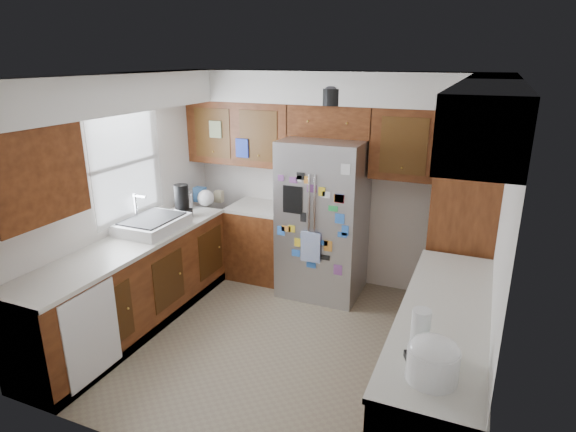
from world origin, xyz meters
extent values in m
plane|color=gray|center=(0.00, 0.00, 0.00)|extent=(3.60, 3.60, 0.00)
cube|color=white|center=(0.00, 1.60, 1.25)|extent=(3.60, 0.04, 2.50)
cube|color=white|center=(-1.80, 0.00, 1.25)|extent=(0.04, 3.20, 2.50)
cube|color=white|center=(1.80, 0.00, 1.25)|extent=(0.04, 3.20, 2.50)
cube|color=white|center=(0.00, -1.60, 1.25)|extent=(3.60, 0.04, 2.50)
cube|color=white|center=(0.00, 0.00, 2.51)|extent=(3.60, 3.20, 0.02)
cube|color=white|center=(0.00, 1.41, 2.33)|extent=(3.60, 0.38, 0.35)
cube|color=white|center=(-1.61, 0.00, 2.33)|extent=(0.38, 3.20, 0.35)
cube|color=white|center=(1.61, 0.00, 2.33)|extent=(0.38, 3.20, 0.35)
cube|color=#411D0C|center=(-1.14, 1.43, 1.77)|extent=(1.33, 0.34, 0.75)
cube|color=#411D0C|center=(1.14, 1.43, 1.77)|extent=(1.33, 0.34, 0.75)
cube|color=#411D0C|center=(-1.63, -1.15, 1.77)|extent=(0.34, 0.85, 0.75)
cube|color=white|center=(-1.79, 0.10, 1.60)|extent=(0.02, 0.90, 1.05)
cube|color=white|center=(-1.75, 0.10, 1.60)|extent=(0.01, 1.02, 1.15)
cube|color=#203BBE|center=(-1.03, 1.24, 1.62)|extent=(0.16, 0.02, 0.22)
cube|color=beige|center=(-1.39, 1.24, 1.82)|extent=(0.16, 0.02, 0.20)
cube|color=#411D0C|center=(-1.50, -0.30, 0.44)|extent=(0.60, 2.60, 0.88)
cube|color=#411D0C|center=(-0.83, 1.30, 0.44)|extent=(0.75, 0.60, 0.88)
cube|color=white|center=(-1.50, -0.30, 0.90)|extent=(0.63, 2.60, 0.04)
cube|color=white|center=(-0.83, 1.30, 0.90)|extent=(0.75, 0.60, 0.04)
cube|color=black|center=(-1.50, -0.30, 0.05)|extent=(0.60, 2.60, 0.10)
cube|color=white|center=(-1.19, -1.15, 0.46)|extent=(0.01, 0.58, 0.80)
cube|color=#411D0C|center=(1.50, -0.47, 0.44)|extent=(0.60, 2.25, 0.88)
cube|color=white|center=(1.50, -0.47, 0.90)|extent=(0.63, 2.25, 0.04)
cube|color=black|center=(1.50, -0.47, 0.05)|extent=(0.60, 2.25, 0.10)
cube|color=#411D0C|center=(1.50, 1.15, 1.07)|extent=(0.60, 0.90, 2.15)
cube|color=#A8A8AE|center=(0.00, 1.21, 0.90)|extent=(0.90, 0.75, 1.80)
cylinder|color=silver|center=(-0.03, 0.82, 1.05)|extent=(0.02, 0.02, 0.90)
cylinder|color=silver|center=(0.03, 0.82, 1.05)|extent=(0.02, 0.02, 0.90)
cube|color=black|center=(-0.22, 0.83, 1.20)|extent=(0.22, 0.01, 0.30)
cube|color=silver|center=(0.00, 0.80, 0.70)|extent=(0.22, 0.01, 0.34)
cube|color=white|center=(0.35, 0.82, 1.58)|extent=(0.10, 0.00, 0.11)
cube|color=blue|center=(0.37, 0.82, 0.93)|extent=(0.07, 0.00, 0.11)
cube|color=orange|center=(-0.06, 0.82, 1.43)|extent=(0.07, 0.00, 0.08)
cube|color=blue|center=(-0.08, 0.82, 0.77)|extent=(0.09, 0.00, 0.12)
cube|color=#8C4C99|center=(0.31, 0.82, 0.48)|extent=(0.09, 0.00, 0.12)
cube|color=black|center=(0.16, 0.82, 0.60)|extent=(0.10, 0.00, 0.05)
cube|color=orange|center=(0.28, 0.82, 1.27)|extent=(0.09, 0.00, 0.08)
cube|color=#8C4C99|center=(0.00, 0.82, 1.35)|extent=(0.10, 0.00, 0.09)
cube|color=yellow|center=(-0.16, 0.82, 0.72)|extent=(0.07, 0.00, 0.09)
cube|color=blue|center=(0.30, 0.82, 1.27)|extent=(0.09, 0.00, 0.09)
cube|color=yellow|center=(-0.23, 0.82, 0.87)|extent=(0.07, 0.00, 0.08)
cube|color=black|center=(-0.13, 0.82, 1.47)|extent=(0.09, 0.00, 0.08)
cube|color=blue|center=(0.14, 0.82, 0.76)|extent=(0.08, 0.00, 0.06)
cube|color=white|center=(-0.15, 0.82, 1.44)|extent=(0.06, 0.00, 0.07)
cube|color=blue|center=(0.00, 0.82, 0.50)|extent=(0.11, 0.00, 0.11)
cube|color=blue|center=(0.34, 0.82, 0.88)|extent=(0.10, 0.00, 0.06)
cube|color=#8C4C99|center=(-0.21, 0.82, 1.42)|extent=(0.09, 0.00, 0.06)
cube|color=blue|center=(0.31, 0.82, 1.06)|extent=(0.10, 0.00, 0.11)
cube|color=yellow|center=(0.11, 0.82, 1.32)|extent=(0.07, 0.00, 0.09)
cube|color=#8C4C99|center=(-0.36, 0.82, 1.43)|extent=(0.07, 0.00, 0.07)
cube|color=blue|center=(-0.36, 0.82, 0.83)|extent=(0.09, 0.00, 0.10)
cube|color=black|center=(-0.10, 0.82, 1.02)|extent=(0.06, 0.00, 0.10)
cube|color=green|center=(0.23, 0.82, 1.16)|extent=(0.10, 0.00, 0.06)
cube|color=blue|center=(-0.18, 0.82, 0.59)|extent=(0.10, 0.00, 0.08)
cube|color=orange|center=(0.19, 0.82, 0.74)|extent=(0.09, 0.00, 0.12)
cube|color=#8C4C99|center=(0.07, 0.82, 0.77)|extent=(0.07, 0.00, 0.12)
cube|color=orange|center=(-0.30, 0.82, 0.86)|extent=(0.11, 0.00, 0.06)
cube|color=red|center=(0.29, 0.82, 1.27)|extent=(0.10, 0.00, 0.09)
cube|color=white|center=(0.15, 0.82, 1.29)|extent=(0.08, 0.00, 0.07)
cube|color=#411D0C|center=(0.00, 1.43, 1.98)|extent=(0.96, 0.34, 0.35)
sphere|color=#2636CC|center=(-0.30, 1.44, 2.29)|extent=(0.29, 0.29, 0.29)
cylinder|color=black|center=(0.04, 1.35, 2.24)|extent=(0.31, 0.31, 0.18)
ellipsoid|color=#333338|center=(0.04, 1.35, 2.33)|extent=(0.29, 0.29, 0.13)
cube|color=white|center=(-1.50, 0.10, 0.98)|extent=(0.52, 0.70, 0.12)
cube|color=black|center=(-1.50, 0.10, 1.04)|extent=(0.44, 0.60, 0.02)
cylinder|color=silver|center=(-1.70, 0.10, 1.14)|extent=(0.02, 0.02, 0.30)
cylinder|color=silver|center=(-1.64, 0.10, 1.27)|extent=(0.16, 0.02, 0.02)
cube|color=yellow|center=(-1.30, -0.10, 0.94)|extent=(0.10, 0.18, 0.04)
cube|color=black|center=(-1.45, 0.57, 0.97)|extent=(0.18, 0.14, 0.10)
cylinder|color=black|center=(-1.45, 0.57, 1.16)|extent=(0.16, 0.16, 0.28)
cylinder|color=#A8A8AE|center=(-1.60, 0.86, 1.02)|extent=(0.14, 0.14, 0.20)
sphere|color=white|center=(-1.45, 1.05, 1.02)|extent=(0.20, 0.20, 0.20)
cube|color=#3F72B2|center=(-1.62, 1.19, 1.01)|extent=(0.14, 0.10, 0.18)
cube|color=#BFB28C|center=(-1.39, 1.26, 0.99)|extent=(0.10, 0.08, 0.14)
cylinder|color=white|center=(-1.48, 0.50, 0.98)|extent=(0.08, 0.08, 0.11)
cylinder|color=white|center=(1.50, -1.29, 1.02)|extent=(0.29, 0.29, 0.19)
ellipsoid|color=white|center=(1.50, -1.29, 1.11)|extent=(0.28, 0.28, 0.13)
cube|color=black|center=(1.36, -1.29, 1.04)|extent=(0.04, 0.06, 0.04)
cylinder|color=white|center=(1.39, -1.01, 1.05)|extent=(0.12, 0.12, 0.26)
camera|label=1|loc=(1.65, -3.70, 2.65)|focal=30.00mm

